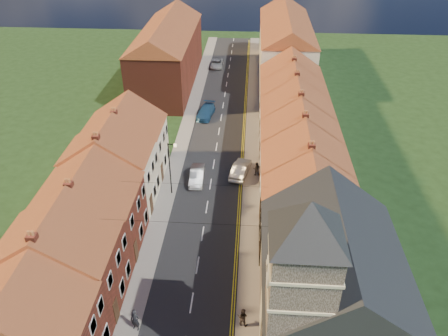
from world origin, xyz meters
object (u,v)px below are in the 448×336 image
Objects in this scene: church at (327,283)px; lamppost at (170,166)px; car_far at (206,112)px; pedestrian_left at (135,320)px; car_mid_b at (241,169)px; pedestrian_right at (243,317)px; pedestrian_right_b at (256,169)px; car_mid at (197,176)px; car_distant at (217,64)px.

church reaches higher than lamppost.
car_far is at bearing 108.24° from church.
car_mid_b is at bearing 86.77° from pedestrian_left.
pedestrian_left is at bearing -179.98° from church.
pedestrian_right is 1.01× the size of pedestrian_right_b.
car_mid_b is at bearing 15.84° from car_mid.
pedestrian_right_b is at bearing -55.83° from car_far.
church is at bearing -62.15° from car_mid.
pedestrian_right is (-5.35, 0.90, -4.95)m from church.
pedestrian_right_b reaches higher than car_distant.
pedestrian_left is (-1.48, -54.53, 0.46)m from car_distant.
church is at bearing 95.39° from pedestrian_right_b.
lamppost is 16.86m from pedestrian_left.
pedestrian_right_b is (-4.45, 20.68, -4.96)m from church.
car_mid_b reaches higher than car_mid.
car_far is 2.99× the size of pedestrian_right.
pedestrian_right is at bearing -74.86° from car_mid.
lamppost is 1.36× the size of car_distant.
car_far is (-0.65, 15.77, 0.01)m from car_mid.
pedestrian_left is at bearing -98.11° from car_mid.
pedestrian_left is (-2.18, -19.23, 0.39)m from car_mid.
lamppost reaches higher than pedestrian_left.
church is 21.38m from lamppost.
church reaches higher than pedestrian_right_b.
car_mid_b is at bearing -7.88° from pedestrian_right_b.
church is at bearing -51.70° from lamppost.
car_mid is at bearing 98.68° from pedestrian_left.
pedestrian_right_b is (7.13, -33.85, 0.31)m from car_distant.
church reaches higher than car_mid.
car_mid reaches higher than car_distant.
car_mid_b is (-0.83, 19.81, -0.18)m from pedestrian_right.
car_far reaches higher than car_mid.
car_mid is at bearing 48.10° from lamppost.
church reaches higher than car_mid_b.
pedestrian_right_b reaches higher than car_mid_b.
lamppost is 1.24× the size of car_far.
lamppost is 17.80m from pedestrian_right.
pedestrian_right is at bearing -63.63° from lamppost.
car_far is 3.01× the size of pedestrian_right_b.
car_mid_b reaches higher than car_far.
lamppost is at bearing 105.53° from pedestrian_left.
pedestrian_right_b is at bearing -77.46° from pedestrian_right.
car_mid_b is 1.74m from pedestrian_right_b.
car_far is (1.64, 18.32, -2.84)m from lamppost.
pedestrian_right is at bearing 21.82° from pedestrian_left.
car_far is 35.04m from pedestrian_left.
pedestrian_right reaches higher than pedestrian_right_b.
church is 22.69m from car_mid.
car_mid is 4.93m from car_mid_b.
pedestrian_right is (6.23, -53.63, 0.31)m from car_distant.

